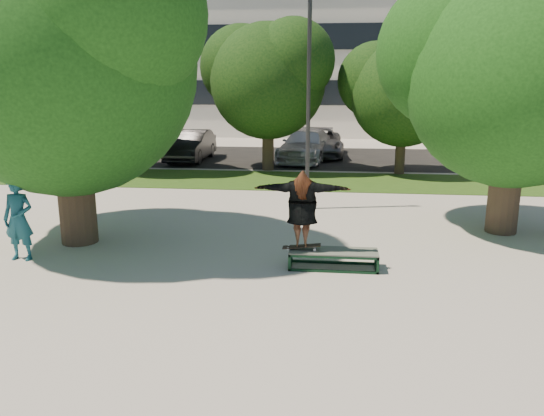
# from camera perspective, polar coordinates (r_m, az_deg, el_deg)

# --- Properties ---
(ground) EXTENTS (120.00, 120.00, 0.00)m
(ground) POSITION_cam_1_polar(r_m,az_deg,el_deg) (11.25, -2.55, -5.86)
(ground) COLOR #A09D93
(ground) RESTS_ON ground
(grass_strip) EXTENTS (30.00, 4.00, 0.02)m
(grass_strip) POSITION_cam_1_polar(r_m,az_deg,el_deg) (20.34, 4.35, 2.91)
(grass_strip) COLOR #1E4213
(grass_strip) RESTS_ON ground
(asphalt_strip) EXTENTS (40.00, 8.00, 0.01)m
(asphalt_strip) POSITION_cam_1_polar(r_m,az_deg,el_deg) (26.80, 2.71, 5.48)
(asphalt_strip) COLOR black
(asphalt_strip) RESTS_ON ground
(tree_left) EXTENTS (6.96, 5.95, 7.12)m
(tree_left) POSITION_cam_1_polar(r_m,az_deg,el_deg) (13.04, -21.69, 15.64)
(tree_left) COLOR #38281E
(tree_left) RESTS_ON ground
(tree_right) EXTENTS (6.24, 5.33, 6.51)m
(tree_right) POSITION_cam_1_polar(r_m,az_deg,el_deg) (14.23, 24.46, 13.80)
(tree_right) COLOR #38281E
(tree_right) RESTS_ON ground
(bg_tree_left) EXTENTS (5.28, 4.51, 5.77)m
(bg_tree_left) POSITION_cam_1_polar(r_m,az_deg,el_deg) (23.08, -14.98, 13.05)
(bg_tree_left) COLOR #38281E
(bg_tree_left) RESTS_ON ground
(bg_tree_mid) EXTENTS (5.76, 4.92, 6.24)m
(bg_tree_mid) POSITION_cam_1_polar(r_m,az_deg,el_deg) (22.74, -0.62, 14.21)
(bg_tree_mid) COLOR #38281E
(bg_tree_mid) RESTS_ON ground
(bg_tree_right) EXTENTS (5.04, 4.31, 5.43)m
(bg_tree_right) POSITION_cam_1_polar(r_m,az_deg,el_deg) (22.23, 13.81, 12.50)
(bg_tree_right) COLOR #38281E
(bg_tree_right) RESTS_ON ground
(lamppost) EXTENTS (0.25, 0.15, 6.11)m
(lamppost) POSITION_cam_1_polar(r_m,az_deg,el_deg) (15.52, 3.94, 11.33)
(lamppost) COLOR #2D2D30
(lamppost) RESTS_ON ground
(office_building) EXTENTS (30.00, 14.12, 16.00)m
(office_building) POSITION_cam_1_polar(r_m,az_deg,el_deg) (42.84, 1.46, 19.19)
(office_building) COLOR silver
(office_building) RESTS_ON ground
(grind_box) EXTENTS (1.80, 0.60, 0.38)m
(grind_box) POSITION_cam_1_polar(r_m,az_deg,el_deg) (10.93, 6.60, -5.49)
(grind_box) COLOR black
(grind_box) RESTS_ON ground
(skater_rig) EXTENTS (1.92, 0.53, 1.64)m
(skater_rig) POSITION_cam_1_polar(r_m,az_deg,el_deg) (10.65, 3.26, -0.09)
(skater_rig) COLOR white
(skater_rig) RESTS_ON grind_box
(bystander) EXTENTS (0.66, 0.44, 1.79)m
(bystander) POSITION_cam_1_polar(r_m,az_deg,el_deg) (12.39, -25.61, -1.08)
(bystander) COLOR #184E5C
(bystander) RESTS_ON ground
(car_silver_a) EXTENTS (2.03, 4.00, 1.30)m
(car_silver_a) POSITION_cam_1_polar(r_m,az_deg,el_deg) (26.56, -16.13, 6.30)
(car_silver_a) COLOR #B2B1B7
(car_silver_a) RESTS_ON asphalt_strip
(car_dark) EXTENTS (1.55, 4.41, 1.45)m
(car_dark) POSITION_cam_1_polar(r_m,az_deg,el_deg) (25.84, -8.73, 6.65)
(car_dark) COLOR black
(car_dark) RESTS_ON asphalt_strip
(car_grey) EXTENTS (2.46, 5.07, 1.39)m
(car_grey) POSITION_cam_1_polar(r_m,az_deg,el_deg) (27.15, 5.09, 7.01)
(car_grey) COLOR slate
(car_grey) RESTS_ON asphalt_strip
(car_silver_b) EXTENTS (2.86, 5.35, 1.47)m
(car_silver_b) POSITION_cam_1_polar(r_m,az_deg,el_deg) (25.49, 3.68, 6.71)
(car_silver_b) COLOR silver
(car_silver_b) RESTS_ON asphalt_strip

